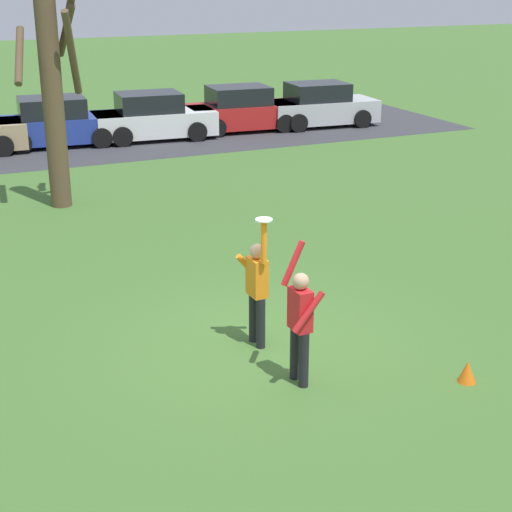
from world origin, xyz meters
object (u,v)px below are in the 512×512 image
person_defender (300,319)px  parked_car_silver (320,106)px  parked_car_red (242,110)px  field_cone_orange (467,372)px  person_catcher (257,286)px  parked_car_white (153,118)px  frisbee_disc (264,220)px  parked_car_blue (57,123)px  bare_tree_tall (54,97)px

person_defender → parked_car_silver: (9.65, 17.18, -0.25)m
parked_car_red → field_cone_orange: 19.01m
person_catcher → parked_car_white: bearing=166.6°
frisbee_disc → parked_car_blue: frisbee_disc is taller
person_defender → parked_car_red: person_defender is taller
parked_car_red → field_cone_orange: size_ratio=13.21×
parked_car_blue → bare_tree_tall: bearing=-95.7°
field_cone_orange → parked_car_blue: bearing=96.6°
bare_tree_tall → parked_car_red: bearing=42.2°
frisbee_disc → parked_car_silver: frisbee_disc is taller
parked_car_silver → field_cone_orange: (-7.47, -18.14, -0.57)m
person_catcher → parked_car_silver: (9.69, 15.83, -0.25)m
person_catcher → person_defender: size_ratio=1.02×
frisbee_disc → parked_car_silver: (9.68, 16.05, -1.37)m
bare_tree_tall → field_cone_orange: 12.10m
person_catcher → person_defender: (0.04, -1.35, -0.00)m
parked_car_silver → parked_car_blue: bearing=-178.3°
parked_car_red → frisbee_disc: bearing=-107.7°
person_defender → field_cone_orange: 2.51m
person_defender → parked_car_silver: person_defender is taller
parked_car_silver → bare_tree_tall: (-10.90, -6.81, 1.95)m
person_catcher → parked_car_blue: bearing=178.0°
parked_car_red → parked_car_silver: size_ratio=1.00×
person_defender → bare_tree_tall: bare_tree_tall is taller
person_catcher → frisbee_disc: frisbee_disc is taller
parked_car_silver → person_defender: bearing=-114.9°
frisbee_disc → field_cone_orange: bearing=-43.5°
parked_car_blue → parked_car_red: bearing=3.4°
person_defender → parked_car_silver: bearing=-31.1°
parked_car_white → person_catcher: bearing=-97.2°
parked_car_red → parked_car_silver: (3.02, -0.33, 0.00)m
person_catcher → parked_car_white: size_ratio=0.49×
parked_car_red → bare_tree_tall: size_ratio=0.82×
parked_car_red → field_cone_orange: parked_car_red is taller
bare_tree_tall → field_cone_orange: bare_tree_tall is taller
person_defender → parked_car_blue: person_defender is taller
bare_tree_tall → parked_car_silver: bearing=32.0°
parked_car_blue → frisbee_disc: bearing=-85.8°
parked_car_white → bare_tree_tall: (-4.50, -6.97, 1.95)m
field_cone_orange → person_catcher: bearing=133.7°
frisbee_disc → parked_car_red: (6.66, 16.39, -1.37)m
bare_tree_tall → person_defender: bearing=-83.1°
parked_car_blue → parked_car_red: 6.59m
person_defender → parked_car_red: 18.72m
parked_car_white → field_cone_orange: parked_car_white is taller
person_defender → frisbee_disc: 1.58m
parked_car_silver → bare_tree_tall: bare_tree_tall is taller
frisbee_disc → parked_car_blue: (0.07, 16.50, -1.37)m
field_cone_orange → bare_tree_tall: bearing=106.8°
frisbee_disc → parked_car_white: bearing=78.6°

